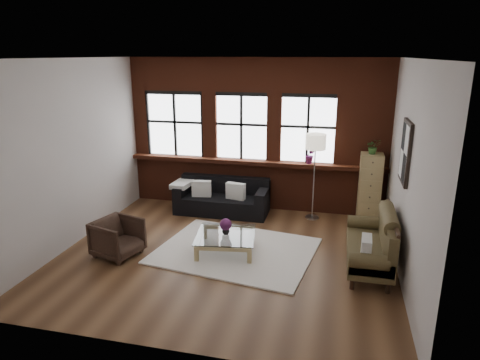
% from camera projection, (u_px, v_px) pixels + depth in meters
% --- Properties ---
extents(floor, '(5.50, 5.50, 0.00)m').
position_uv_depth(floor, '(226.00, 254.00, 7.23)').
color(floor, '#4F311D').
rests_on(floor, ground).
extents(ceiling, '(5.50, 5.50, 0.00)m').
position_uv_depth(ceiling, '(224.00, 58.00, 6.33)').
color(ceiling, white).
rests_on(ceiling, ground).
extents(wall_back, '(5.50, 0.00, 5.50)m').
position_uv_depth(wall_back, '(256.00, 135.00, 9.11)').
color(wall_back, beige).
rests_on(wall_back, ground).
extents(wall_front, '(5.50, 0.00, 5.50)m').
position_uv_depth(wall_front, '(163.00, 220.00, 4.45)').
color(wall_front, beige).
rests_on(wall_front, ground).
extents(wall_left, '(0.00, 5.00, 5.00)m').
position_uv_depth(wall_left, '(72.00, 154.00, 7.38)').
color(wall_left, beige).
rests_on(wall_left, ground).
extents(wall_right, '(0.00, 5.00, 5.00)m').
position_uv_depth(wall_right, '(409.00, 174.00, 6.18)').
color(wall_right, beige).
rests_on(wall_right, ground).
extents(brick_backwall, '(5.50, 0.12, 3.20)m').
position_uv_depth(brick_backwall, '(255.00, 135.00, 9.06)').
color(brick_backwall, '#5F2716').
rests_on(brick_backwall, floor).
extents(sill_ledge, '(5.50, 0.30, 0.08)m').
position_uv_depth(sill_ledge, '(254.00, 162.00, 9.13)').
color(sill_ledge, '#5F2716').
rests_on(sill_ledge, brick_backwall).
extents(window_left, '(1.38, 0.10, 1.50)m').
position_uv_depth(window_left, '(175.00, 125.00, 9.42)').
color(window_left, black).
rests_on(window_left, brick_backwall).
extents(window_mid, '(1.38, 0.10, 1.50)m').
position_uv_depth(window_mid, '(242.00, 128.00, 9.09)').
color(window_mid, black).
rests_on(window_mid, brick_backwall).
extents(window_right, '(1.38, 0.10, 1.50)m').
position_uv_depth(window_right, '(308.00, 130.00, 8.78)').
color(window_right, black).
rests_on(window_right, brick_backwall).
extents(wall_poster, '(0.05, 0.74, 0.94)m').
position_uv_depth(wall_poster, '(406.00, 152.00, 6.39)').
color(wall_poster, black).
rests_on(wall_poster, wall_right).
extents(shag_rug, '(2.85, 2.38, 0.03)m').
position_uv_depth(shag_rug, '(236.00, 250.00, 7.35)').
color(shag_rug, white).
rests_on(shag_rug, floor).
extents(dark_sofa, '(1.94, 0.79, 0.70)m').
position_uv_depth(dark_sofa, '(222.00, 197.00, 9.04)').
color(dark_sofa, black).
rests_on(dark_sofa, floor).
extents(pillow_a, '(0.42, 0.21, 0.34)m').
position_uv_depth(pillow_a, '(202.00, 189.00, 8.98)').
color(pillow_a, silver).
rests_on(pillow_a, dark_sofa).
extents(pillow_b, '(0.42, 0.22, 0.34)m').
position_uv_depth(pillow_b, '(236.00, 191.00, 8.82)').
color(pillow_b, silver).
rests_on(pillow_b, dark_sofa).
extents(vintage_settee, '(0.75, 1.68, 0.89)m').
position_uv_depth(vintage_settee, '(369.00, 242.00, 6.67)').
color(vintage_settee, '#493D21').
rests_on(vintage_settee, floor).
extents(pillow_settee, '(0.16, 0.39, 0.34)m').
position_uv_depth(pillow_settee, '(366.00, 248.00, 6.17)').
color(pillow_settee, silver).
rests_on(pillow_settee, vintage_settee).
extents(armchair, '(0.85, 0.84, 0.63)m').
position_uv_depth(armchair, '(118.00, 238.00, 7.12)').
color(armchair, black).
rests_on(armchair, floor).
extents(coffee_table, '(1.12, 1.12, 0.33)m').
position_uv_depth(coffee_table, '(226.00, 243.00, 7.31)').
color(coffee_table, tan).
rests_on(coffee_table, shag_rug).
extents(vase, '(0.17, 0.17, 0.14)m').
position_uv_depth(vase, '(226.00, 230.00, 7.24)').
color(vase, '#B2B2B2').
rests_on(vase, coffee_table).
extents(flowers, '(0.20, 0.20, 0.20)m').
position_uv_depth(flowers, '(226.00, 224.00, 7.21)').
color(flowers, '#64225A').
rests_on(flowers, vase).
extents(drawer_chest, '(0.43, 0.43, 1.39)m').
position_uv_depth(drawer_chest, '(370.00, 188.00, 8.50)').
color(drawer_chest, tan).
rests_on(drawer_chest, floor).
extents(potted_plant_top, '(0.31, 0.28, 0.30)m').
position_uv_depth(potted_plant_top, '(373.00, 146.00, 8.26)').
color(potted_plant_top, '#2D5923').
rests_on(potted_plant_top, drawer_chest).
extents(floor_lamp, '(0.40, 0.40, 1.91)m').
position_uv_depth(floor_lamp, '(314.00, 174.00, 8.57)').
color(floor_lamp, '#A5A5A8').
rests_on(floor_lamp, floor).
extents(sill_plant, '(0.21, 0.18, 0.37)m').
position_uv_depth(sill_plant, '(310.00, 155.00, 8.78)').
color(sill_plant, '#64225A').
rests_on(sill_plant, sill_ledge).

